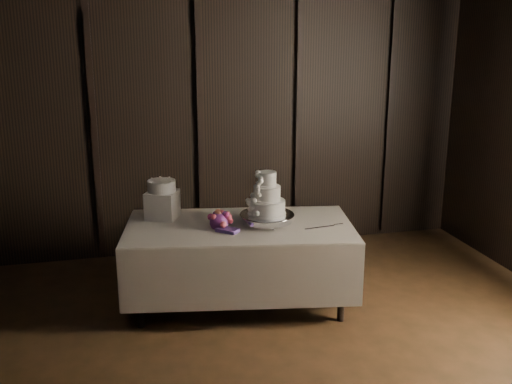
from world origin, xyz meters
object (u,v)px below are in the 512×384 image
object	(u,v)px
wedding_cake	(264,198)
display_table	(240,261)
cake_stand	(267,219)
bouquet	(219,221)
small_cake	(162,186)
box_pedestal	(162,205)

from	to	relation	value
wedding_cake	display_table	bearing A→B (deg)	145.69
cake_stand	wedding_cake	world-z (taller)	wedding_cake
bouquet	small_cake	size ratio (longest dim) A/B	1.57
cake_stand	wedding_cake	distance (m)	0.20
cake_stand	bouquet	distance (m)	0.43
cake_stand	display_table	bearing A→B (deg)	172.65
bouquet	box_pedestal	world-z (taller)	box_pedestal
cake_stand	small_cake	size ratio (longest dim) A/B	1.91
box_pedestal	small_cake	size ratio (longest dim) A/B	1.03
bouquet	box_pedestal	size ratio (longest dim) A/B	1.53
display_table	bouquet	xyz separation A→B (m)	(-0.19, -0.04, 0.41)
display_table	bouquet	bearing A→B (deg)	-158.93
display_table	small_cake	size ratio (longest dim) A/B	8.45
wedding_cake	small_cake	bearing A→B (deg)	132.62
cake_stand	box_pedestal	distance (m)	0.96
display_table	wedding_cake	size ratio (longest dim) A/B	5.57
wedding_cake	box_pedestal	size ratio (longest dim) A/B	1.48
display_table	box_pedestal	bearing A→B (deg)	160.32
small_cake	box_pedestal	bearing A→B (deg)	0.00
bouquet	display_table	bearing A→B (deg)	11.32
display_table	box_pedestal	distance (m)	0.87
wedding_cake	small_cake	world-z (taller)	wedding_cake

